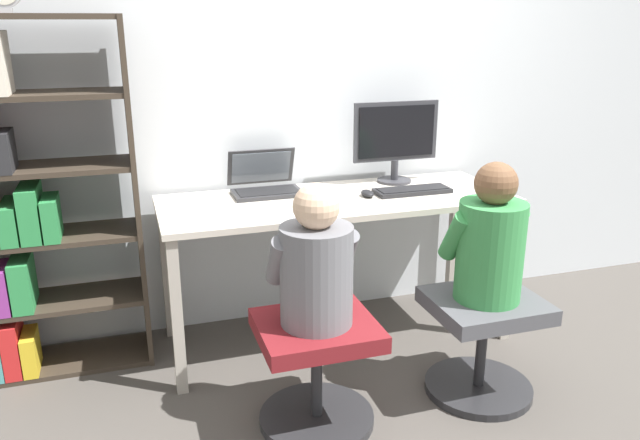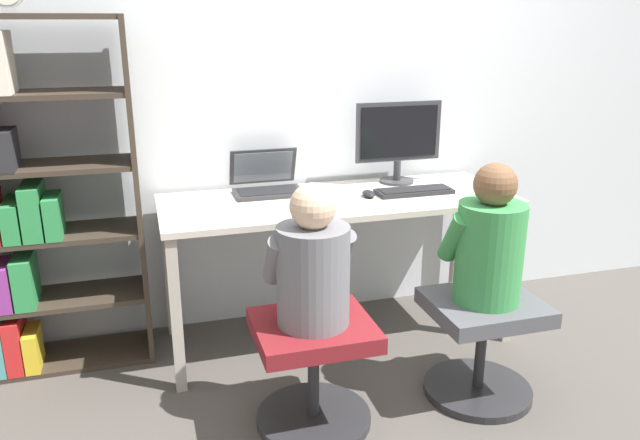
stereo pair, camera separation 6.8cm
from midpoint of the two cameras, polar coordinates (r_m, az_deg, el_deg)
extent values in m
plane|color=#4C4742|center=(3.18, 4.06, -13.20)|extent=(14.00, 14.00, 0.00)
cube|color=silver|center=(3.42, 0.28, 12.21)|extent=(10.00, 0.05, 2.60)
cube|color=beige|center=(3.15, 2.30, 1.79)|extent=(1.78, 0.66, 0.03)
cube|color=#ADA497|center=(2.88, -12.35, -8.59)|extent=(0.05, 0.05, 0.75)
cube|color=#ADA497|center=(3.40, 17.56, -4.78)|extent=(0.05, 0.05, 0.75)
cube|color=#ADA497|center=(3.40, -13.12, -4.40)|extent=(0.05, 0.05, 0.75)
cube|color=#ADA497|center=(3.86, 12.91, -1.71)|extent=(0.05, 0.05, 0.75)
cylinder|color=#333338|center=(3.48, 7.58, 3.56)|extent=(0.19, 0.19, 0.01)
cylinder|color=#333338|center=(3.47, 7.62, 4.53)|extent=(0.04, 0.04, 0.11)
cube|color=#333338|center=(3.42, 7.76, 8.02)|extent=(0.48, 0.02, 0.32)
cube|color=black|center=(3.41, 7.84, 7.98)|extent=(0.44, 0.01, 0.27)
cube|color=#2D2D30|center=(3.21, -4.08, 2.51)|extent=(0.35, 0.21, 0.02)
cube|color=black|center=(3.21, -4.08, 2.70)|extent=(0.31, 0.16, 0.00)
cube|color=#2D2D30|center=(3.32, -4.66, 4.93)|extent=(0.35, 0.09, 0.20)
cube|color=slate|center=(3.32, -4.64, 4.87)|extent=(0.31, 0.07, 0.17)
cube|color=#232326|center=(3.26, 9.18, 2.60)|extent=(0.40, 0.14, 0.02)
cube|color=black|center=(3.26, 9.19, 2.82)|extent=(0.37, 0.12, 0.00)
ellipsoid|color=black|center=(3.17, 5.08, 2.41)|extent=(0.06, 0.10, 0.03)
cylinder|color=#262628|center=(3.06, 14.81, -14.73)|extent=(0.49, 0.49, 0.04)
cylinder|color=#262628|center=(2.96, 15.12, -11.46)|extent=(0.05, 0.05, 0.36)
cube|color=#4C4C51|center=(2.86, 15.47, -7.67)|extent=(0.48, 0.43, 0.07)
cylinder|color=#262628|center=(2.79, 0.14, -17.60)|extent=(0.49, 0.49, 0.04)
cylinder|color=#262628|center=(2.68, 0.15, -14.12)|extent=(0.05, 0.05, 0.36)
cube|color=maroon|center=(2.57, 0.15, -10.02)|extent=(0.48, 0.43, 0.07)
cylinder|color=#388C47|center=(2.77, 15.90, -2.91)|extent=(0.29, 0.29, 0.44)
sphere|color=brown|center=(2.68, 16.44, 3.12)|extent=(0.18, 0.18, 0.18)
cylinder|color=#388C47|center=(2.73, 12.89, -1.53)|extent=(0.08, 0.19, 0.25)
cylinder|color=#388C47|center=(2.87, 17.67, -0.99)|extent=(0.08, 0.19, 0.25)
cylinder|color=slate|center=(2.47, 0.16, -5.12)|extent=(0.29, 0.29, 0.41)
sphere|color=beige|center=(2.37, 0.16, 1.25)|extent=(0.18, 0.18, 0.18)
cylinder|color=slate|center=(2.47, -3.32, -3.68)|extent=(0.08, 0.19, 0.23)
cylinder|color=slate|center=(2.54, 2.78, -3.04)|extent=(0.08, 0.19, 0.23)
cube|color=#382D23|center=(3.12, -15.74, 2.22)|extent=(0.02, 0.33, 1.66)
cube|color=#382D23|center=(3.46, -22.39, -11.64)|extent=(0.90, 0.32, 0.02)
cube|color=#382D23|center=(3.32, -23.05, -6.68)|extent=(0.90, 0.32, 0.02)
cube|color=#382D23|center=(3.20, -23.75, -1.33)|extent=(0.90, 0.32, 0.02)
cube|color=#382D23|center=(3.12, -24.49, 4.37)|extent=(0.90, 0.32, 0.02)
cube|color=#382D23|center=(3.07, -25.28, 10.31)|extent=(0.90, 0.32, 0.02)
cube|color=#382D23|center=(3.05, -26.11, 16.37)|extent=(0.90, 0.32, 0.02)
cube|color=teal|center=(3.39, -26.57, -10.00)|extent=(0.05, 0.23, 0.27)
cube|color=red|center=(3.38, -25.50, -9.92)|extent=(0.07, 0.24, 0.27)
cube|color=gold|center=(3.37, -24.21, -10.60)|extent=(0.06, 0.20, 0.19)
cube|color=#8C338C|center=(3.25, -26.21, -5.33)|extent=(0.06, 0.21, 0.22)
cube|color=#2D8C47|center=(3.24, -24.78, -4.92)|extent=(0.09, 0.24, 0.24)
cube|color=#2D8C47|center=(3.17, -25.62, 0.11)|extent=(0.07, 0.27, 0.18)
cube|color=#2D8C47|center=(3.14, -24.13, 0.87)|extent=(0.09, 0.27, 0.25)
cube|color=#2D8C47|center=(3.11, -22.59, 0.38)|extent=(0.07, 0.21, 0.19)
cube|color=#262628|center=(3.06, -26.19, 5.82)|extent=(0.07, 0.21, 0.17)
cube|color=silver|center=(3.02, -26.34, 12.80)|extent=(0.05, 0.22, 0.26)
cube|color=#B2B2B7|center=(2.95, -26.00, 16.83)|extent=(0.05, 0.03, 0.02)
camera|label=1|loc=(0.03, -89.34, 0.21)|focal=35.00mm
camera|label=2|loc=(0.03, 90.66, -0.21)|focal=35.00mm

